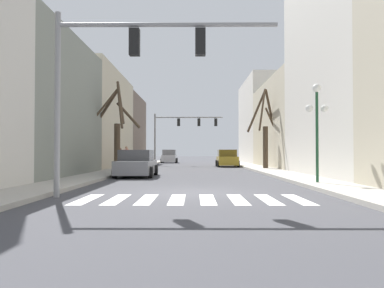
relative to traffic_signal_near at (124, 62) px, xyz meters
name	(u,v)px	position (x,y,z in m)	size (l,w,h in m)	color
ground_plane	(193,193)	(2.15, 1.39, -4.24)	(240.00, 240.00, 0.00)	#424247
sidewalk_left	(35,190)	(-3.35, 1.39, -4.16)	(2.05, 90.00, 0.15)	#ADA89E
sidewalk_right	(351,191)	(7.65, 1.39, -4.16)	(2.05, 90.00, 0.15)	#ADA89E
building_row_left	(68,112)	(-7.38, 16.55, 0.21)	(6.00, 44.19, 10.91)	beige
building_row_right	(312,103)	(11.67, 18.22, 1.08)	(6.00, 47.17, 13.11)	#BCB299
crosswalk_stripes	(192,199)	(2.15, -0.46, -4.23)	(6.75, 2.60, 0.01)	white
traffic_signal_near	(124,62)	(0.00, 0.00, 0.00)	(6.97, 0.28, 5.80)	gray
traffic_signal_far	(181,127)	(0.81, 29.24, -0.01)	(7.49, 0.28, 5.66)	gray
street_lamp_right_corner	(317,112)	(7.37, 4.08, -1.15)	(0.95, 0.36, 4.14)	#1E4C2D
car_parked_left_mid	(227,159)	(5.45, 25.07, -3.46)	(2.11, 4.18, 1.67)	#A38423
car_parked_left_far	(169,157)	(-1.14, 38.98, -3.42)	(2.13, 4.31, 1.77)	silver
car_at_intersection	(137,164)	(-1.12, 10.00, -3.51)	(2.16, 4.49, 1.54)	gray
pedestrian_waiting_at_curb	(127,156)	(-3.18, 18.37, -3.15)	(0.44, 0.61, 1.58)	black
pedestrian_crossing_street	(126,155)	(-2.92, 16.63, -3.07)	(0.74, 0.25, 1.72)	black
pedestrian_near_right_corner	(120,157)	(-2.88, 14.05, -3.16)	(0.62, 0.41, 1.56)	black
street_tree_left_far	(116,129)	(-3.14, 13.91, -1.21)	(3.66, 2.66, 6.16)	#473828
street_tree_right_far	(265,132)	(7.92, 18.47, -1.18)	(2.58, 3.18, 6.39)	#473828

